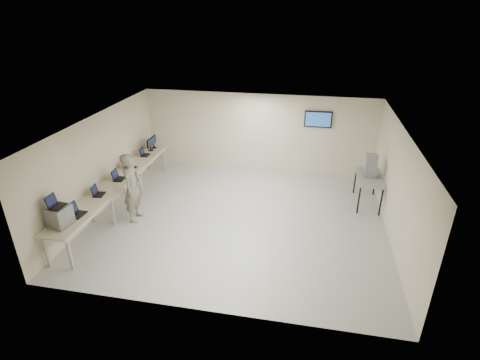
% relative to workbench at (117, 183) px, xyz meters
% --- Properties ---
extents(room, '(8.01, 7.01, 2.81)m').
position_rel_workbench_xyz_m(room, '(3.62, 0.06, 0.58)').
color(room, '#BAB9AA').
rests_on(room, ground).
extents(workbench, '(0.76, 6.00, 0.90)m').
position_rel_workbench_xyz_m(workbench, '(0.00, 0.00, 0.00)').
color(workbench, beige).
rests_on(workbench, ground).
extents(equipment_box, '(0.48, 0.53, 0.49)m').
position_rel_workbench_xyz_m(equipment_box, '(-0.06, -2.46, 0.32)').
color(equipment_box, slate).
rests_on(equipment_box, workbench).
extents(laptop_on_box, '(0.30, 0.36, 0.28)m').
position_rel_workbench_xyz_m(laptop_on_box, '(-0.12, -2.46, 0.63)').
color(laptop_on_box, black).
rests_on(laptop_on_box, equipment_box).
extents(laptop_0, '(0.34, 0.41, 0.31)m').
position_rel_workbench_xyz_m(laptop_0, '(-0.02, -1.98, 0.15)').
color(laptop_0, black).
rests_on(laptop_0, workbench).
extents(laptop_1, '(0.31, 0.37, 0.26)m').
position_rel_workbench_xyz_m(laptop_1, '(-0.07, -0.92, 0.14)').
color(laptop_1, black).
rests_on(laptop_1, workbench).
extents(laptop_2, '(0.31, 0.38, 0.29)m').
position_rel_workbench_xyz_m(laptop_2, '(-0.00, 0.09, 0.15)').
color(laptop_2, black).
rests_on(laptop_2, workbench).
extents(laptop_3, '(0.36, 0.40, 0.28)m').
position_rel_workbench_xyz_m(laptop_3, '(-0.05, 0.89, 0.15)').
color(laptop_3, black).
rests_on(laptop_3, workbench).
extents(laptop_4, '(0.30, 0.35, 0.26)m').
position_rel_workbench_xyz_m(laptop_4, '(-0.05, 2.00, 0.14)').
color(laptop_4, black).
rests_on(laptop_4, workbench).
extents(monitor_near, '(0.19, 0.44, 0.43)m').
position_rel_workbench_xyz_m(monitor_near, '(-0.01, 2.48, 0.33)').
color(monitor_near, black).
rests_on(monitor_near, workbench).
extents(monitor_far, '(0.19, 0.43, 0.42)m').
position_rel_workbench_xyz_m(monitor_far, '(-0.01, 2.75, 0.33)').
color(monitor_far, black).
rests_on(monitor_far, workbench).
extents(soldier, '(0.50, 0.74, 1.96)m').
position_rel_workbench_xyz_m(soldier, '(0.74, -0.49, 0.15)').
color(soldier, '#585B53').
rests_on(soldier, ground).
extents(side_table, '(0.71, 1.51, 0.91)m').
position_rel_workbench_xyz_m(side_table, '(7.19, 1.68, 0.01)').
color(side_table, gray).
rests_on(side_table, ground).
extents(storage_bins, '(0.32, 0.36, 0.68)m').
position_rel_workbench_xyz_m(storage_bins, '(7.17, 1.68, 0.42)').
color(storage_bins, '#94969F').
rests_on(storage_bins, side_table).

